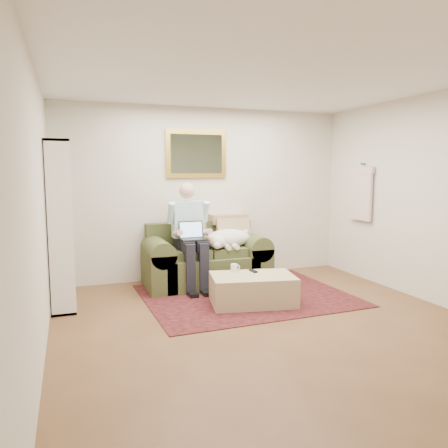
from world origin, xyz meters
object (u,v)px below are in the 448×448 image
sleeping_dog (228,238)px  ottoman (253,290)px  coffee_mug (234,268)px  laptop (192,235)px  seated_man (191,236)px  sofa (206,264)px  bookshelf (60,225)px

sleeping_dog → ottoman: size_ratio=0.72×
coffee_mug → laptop: bearing=120.3°
seated_man → coffee_mug: size_ratio=14.81×
sofa → coffee_mug: size_ratio=17.61×
sofa → laptop: bearing=-139.0°
sleeping_dog → ottoman: sleeping_dog is taller
bookshelf → ottoman: bearing=-17.7°
sleeping_dog → bookshelf: 2.31m
ottoman → coffee_mug: coffee_mug is taller
sofa → ottoman: size_ratio=1.74×
seated_man → sleeping_dog: seated_man is taller
coffee_mug → sofa: bearing=97.1°
sofa → sleeping_dog: 0.49m
sofa → sleeping_dog: sofa is taller
sofa → bookshelf: (-1.95, -0.42, 0.70)m
laptop → sleeping_dog: (0.58, 0.14, -0.10)m
ottoman → bookshelf: 2.46m
sofa → sleeping_dog: (0.32, -0.09, 0.37)m
sleeping_dog → bookshelf: bearing=-171.7°
sofa → ottoman: sofa is taller
laptop → bookshelf: size_ratio=0.17×
seated_man → bookshelf: (-1.69, -0.26, 0.26)m
laptop → sleeping_dog: 0.61m
coffee_mug → bookshelf: (-2.06, 0.45, 0.58)m
coffee_mug → ottoman: bearing=-59.9°
ottoman → coffee_mug: bearing=120.1°
bookshelf → coffee_mug: bearing=-12.2°
laptop → ottoman: (0.52, -0.90, -0.59)m
seated_man → sleeping_dog: 0.59m
sleeping_dog → bookshelf: size_ratio=0.36×
seated_man → laptop: seated_man is taller
sleeping_dog → seated_man: bearing=-172.9°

